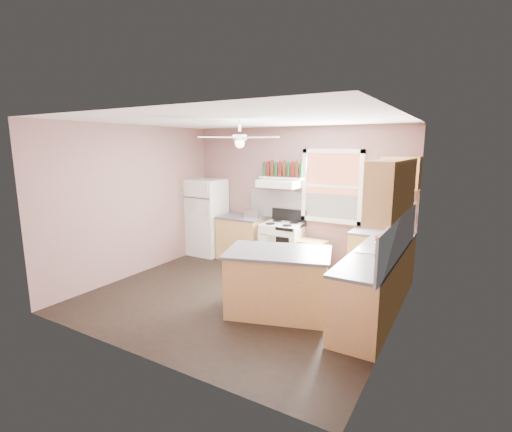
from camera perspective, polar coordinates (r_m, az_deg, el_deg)
The scene contains 32 objects.
floor at distance 5.97m, azimuth -2.34°, elevation -12.25°, with size 4.50×4.50×0.00m, color black.
ceiling at distance 5.52m, azimuth -2.55°, elevation 14.56°, with size 4.50×4.50×0.00m, color white.
wall_back at distance 7.35m, azimuth 6.14°, elevation 2.99°, with size 4.50×0.05×2.70m, color #7C5956.
wall_right at distance 4.78m, azimuth 21.18°, elevation -1.84°, with size 0.05×4.00×2.70m, color #7C5956.
wall_left at distance 7.07m, azimuth -18.15°, elevation 2.21°, with size 0.05×4.00×2.70m, color #7C5956.
backsplash_back at distance 7.17m, azimuth 9.26°, elevation 1.30°, with size 2.90×0.03×0.55m, color white.
backsplash_right at distance 5.11m, azimuth 21.16°, elevation -3.07°, with size 0.03×2.60×0.55m, color white.
window_view at distance 7.01m, azimuth 11.65°, elevation 4.51°, with size 1.00×0.02×1.20m, color brown.
window_frame at distance 6.99m, azimuth 11.57°, elevation 4.50°, with size 1.16×0.07×1.36m, color white.
refrigerator at distance 8.08m, azimuth -7.53°, elevation -0.19°, with size 0.69×0.67×1.63m, color white.
base_cabinet_left at distance 7.74m, azimuth -2.18°, elevation -3.51°, with size 0.90×0.60×0.86m, color tan.
counter_left at distance 7.64m, azimuth -2.20°, elevation -0.24°, with size 0.92×0.62×0.04m, color #464649.
toaster at distance 7.47m, azimuth -0.68°, elevation 0.38°, with size 0.28×0.16×0.18m, color silver.
stove at distance 7.25m, azimuth 4.00°, elevation -4.50°, with size 0.73×0.64×0.86m, color white.
range_hood at distance 7.17m, azimuth 3.59°, elevation 5.01°, with size 0.78×0.50×0.14m, color white.
bottle_shelf at distance 7.27m, azimuth 4.03°, elevation 5.87°, with size 0.90×0.26×0.03m, color white.
cart at distance 7.06m, azimuth 8.43°, elevation -6.26°, with size 0.56×0.38×0.56m, color tan.
base_cabinet_corner at distance 6.72m, azimuth 18.62°, elevation -6.30°, with size 1.00×0.60×0.86m, color tan.
base_cabinet_right at distance 5.38m, azimuth 17.58°, elevation -10.49°, with size 0.60×2.20×0.86m, color tan.
counter_corner at distance 6.60m, azimuth 18.85°, elevation -2.55°, with size 1.02×0.62×0.04m, color #464649.
counter_right at distance 5.24m, azimuth 17.75°, elevation -5.87°, with size 0.62×2.22×0.04m, color #464649.
sink at distance 5.42m, azimuth 18.23°, elevation -5.18°, with size 0.55×0.45×0.03m, color silver.
faucet at distance 5.37m, azimuth 19.95°, elevation -4.59°, with size 0.03×0.03×0.14m, color silver.
upper_cabinet_right at distance 5.23m, azimuth 20.29°, elevation 4.03°, with size 0.33×1.80×0.76m, color tan.
upper_cabinet_corner at distance 6.55m, azimuth 21.34°, elevation 6.22°, with size 0.60×0.33×0.52m, color tan.
paper_towel at distance 6.64m, azimuth 22.03°, elevation 0.56°, with size 0.12×0.12×0.26m, color white.
island at distance 5.31m, azimuth 3.39°, elevation -10.28°, with size 1.35×0.85×0.86m, color tan.
island_top at distance 5.16m, azimuth 3.44°, elevation -5.61°, with size 1.43×0.93×0.04m, color #464649.
ceiling_fan_hub at distance 5.50m, azimuth -2.53°, elevation 11.96°, with size 0.20×0.20×0.08m, color white.
soap_bottle at distance 5.16m, azimuth 18.07°, elevation -4.51°, with size 0.09×0.09×0.24m, color silver.
red_caddy at distance 5.92m, azimuth 18.88°, elevation -3.34°, with size 0.18×0.12×0.10m, color red.
wine_bottles at distance 7.26m, azimuth 4.06°, elevation 7.12°, with size 0.86×0.06×0.31m.
Camera 1 is at (2.98, -4.62, 2.32)m, focal length 26.00 mm.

